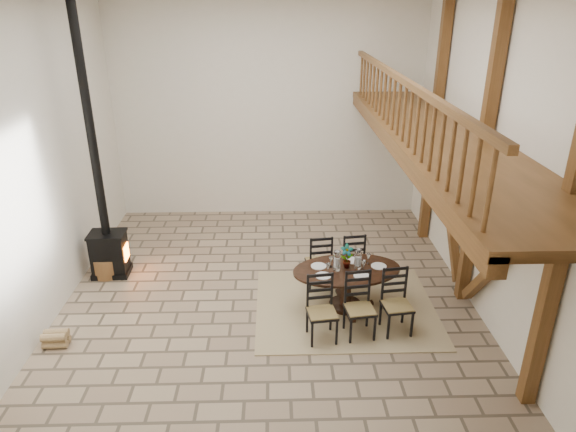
{
  "coord_description": "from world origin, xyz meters",
  "views": [
    {
      "loc": [
        0.12,
        -7.64,
        4.86
      ],
      "look_at": [
        0.35,
        0.4,
        1.41
      ],
      "focal_mm": 32.0,
      "sensor_mm": 36.0,
      "label": 1
    }
  ],
  "objects_px": {
    "log_basket": "(107,264)",
    "log_stack": "(56,339)",
    "dining_table": "(348,290)",
    "wood_stove": "(104,220)"
  },
  "relations": [
    {
      "from": "log_basket",
      "to": "log_stack",
      "type": "bearing_deg",
      "value": -93.79
    },
    {
      "from": "log_stack",
      "to": "dining_table",
      "type": "bearing_deg",
      "value": 10.13
    },
    {
      "from": "dining_table",
      "to": "log_stack",
      "type": "xyz_separation_m",
      "value": [
        -4.51,
        -0.81,
        -0.28
      ]
    },
    {
      "from": "dining_table",
      "to": "log_basket",
      "type": "bearing_deg",
      "value": 154.86
    },
    {
      "from": "wood_stove",
      "to": "dining_table",
      "type": "bearing_deg",
      "value": -19.31
    },
    {
      "from": "wood_stove",
      "to": "log_stack",
      "type": "bearing_deg",
      "value": -97.31
    },
    {
      "from": "dining_table",
      "to": "log_stack",
      "type": "relative_size",
      "value": 5.84
    },
    {
      "from": "wood_stove",
      "to": "log_stack",
      "type": "distance_m",
      "value": 2.4
    },
    {
      "from": "log_basket",
      "to": "dining_table",
      "type": "bearing_deg",
      "value": -17.4
    },
    {
      "from": "wood_stove",
      "to": "log_basket",
      "type": "xyz_separation_m",
      "value": [
        -0.07,
        -0.0,
        -0.91
      ]
    }
  ]
}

